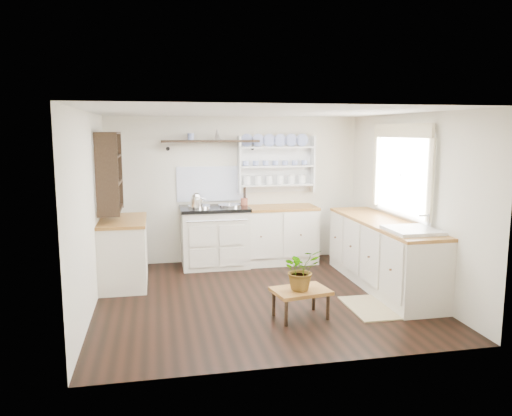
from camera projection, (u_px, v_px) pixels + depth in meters
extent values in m
cube|color=black|center=(260.00, 297.00, 6.30)|extent=(4.00, 3.80, 0.01)
cube|color=silver|center=(235.00, 189.00, 7.97)|extent=(4.00, 0.02, 2.30)
cube|color=silver|center=(409.00, 202.00, 6.52)|extent=(0.02, 3.80, 2.30)
cube|color=silver|center=(90.00, 212.00, 5.73)|extent=(0.02, 3.80, 2.30)
cube|color=white|center=(260.00, 112.00, 5.95)|extent=(4.00, 3.80, 0.01)
cube|color=white|center=(402.00, 175.00, 6.60)|extent=(0.04, 1.40, 1.00)
cube|color=white|center=(401.00, 175.00, 6.60)|extent=(0.02, 1.50, 1.10)
cube|color=#F6E5C4|center=(401.00, 131.00, 6.51)|extent=(0.04, 1.55, 0.18)
cube|color=beige|center=(215.00, 238.00, 7.68)|extent=(1.00, 0.65, 0.88)
cube|color=black|center=(214.00, 208.00, 7.61)|extent=(1.04, 0.69, 0.05)
cylinder|color=silver|center=(199.00, 206.00, 7.56)|extent=(0.34, 0.34, 0.03)
cylinder|color=silver|center=(229.00, 205.00, 7.65)|extent=(0.34, 0.34, 0.03)
cylinder|color=silver|center=(217.00, 221.00, 7.28)|extent=(0.90, 0.02, 0.02)
cube|color=silver|center=(276.00, 235.00, 7.90)|extent=(1.25, 0.60, 0.88)
cube|color=brown|center=(276.00, 208.00, 7.84)|extent=(1.27, 0.63, 0.04)
cube|color=silver|center=(382.00, 255.00, 6.67)|extent=(0.60, 2.40, 0.88)
cube|color=brown|center=(384.00, 222.00, 6.60)|extent=(0.62, 2.43, 0.04)
cube|color=white|center=(412.00, 240.00, 5.88)|extent=(0.55, 0.60, 0.28)
cylinder|color=silver|center=(428.00, 223.00, 5.89)|extent=(0.02, 0.02, 0.22)
cube|color=silver|center=(124.00, 253.00, 6.77)|extent=(0.60, 1.10, 0.88)
cube|color=brown|center=(122.00, 221.00, 6.71)|extent=(0.62, 1.13, 0.04)
cube|color=white|center=(275.00, 164.00, 8.01)|extent=(1.20, 0.03, 0.90)
cube|color=white|center=(277.00, 164.00, 7.93)|extent=(1.20, 0.22, 0.02)
cylinder|color=navy|center=(277.00, 147.00, 7.90)|extent=(0.20, 0.02, 0.20)
cube|color=black|center=(211.00, 141.00, 7.64)|extent=(1.50, 0.24, 0.04)
cone|color=black|center=(168.00, 149.00, 7.60)|extent=(0.06, 0.20, 0.06)
cone|color=black|center=(251.00, 148.00, 7.86)|extent=(0.06, 0.20, 0.06)
cube|color=black|center=(109.00, 171.00, 6.58)|extent=(0.28, 0.80, 1.05)
cylinder|color=brown|center=(244.00, 202.00, 7.80)|extent=(0.11, 0.11, 0.12)
cube|color=brown|center=(301.00, 291.00, 5.55)|extent=(0.67, 0.53, 0.04)
cylinder|color=black|center=(286.00, 313.00, 5.33)|extent=(0.04, 0.04, 0.29)
cylinder|color=black|center=(274.00, 303.00, 5.64)|extent=(0.04, 0.04, 0.29)
cylinder|color=black|center=(328.00, 307.00, 5.52)|extent=(0.04, 0.04, 0.29)
cylinder|color=black|center=(314.00, 298.00, 5.83)|extent=(0.04, 0.04, 0.29)
imported|color=#3F7233|center=(301.00, 269.00, 5.52)|extent=(0.49, 0.45, 0.46)
cube|color=#8D7B52|center=(372.00, 307.00, 5.90)|extent=(0.56, 0.86, 0.02)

